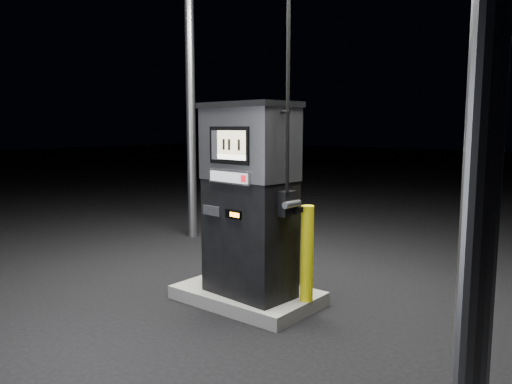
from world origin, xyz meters
The scene contains 5 objects.
ground centered at (0.00, 0.00, 0.00)m, with size 80.00×80.00×0.00m, color black.
pump_island centered at (0.00, 0.00, 0.07)m, with size 1.60×1.00×0.15m, color #60605C.
fuel_dispenser centered at (0.12, -0.10, 1.24)m, with size 1.19×0.71×4.39m.
bollard_left centered at (-0.55, -0.04, 0.60)m, with size 0.12×0.12×0.89m, color #FFF40E.
bollard_right centered at (0.74, 0.11, 0.67)m, with size 0.14×0.14×1.03m, color #FFF40E.
Camera 1 is at (3.59, -4.24, 2.01)m, focal length 35.00 mm.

